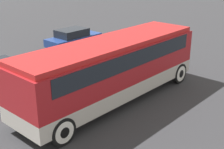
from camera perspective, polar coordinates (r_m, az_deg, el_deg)
ground_plane at (r=14.96m, az=0.00°, el=-4.77°), size 120.00×120.00×0.00m
tour_bus at (r=14.35m, az=0.26°, el=1.81°), size 10.01×2.63×2.96m
parked_car_near at (r=24.04m, az=-7.07°, el=6.69°), size 4.40×1.81×1.36m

